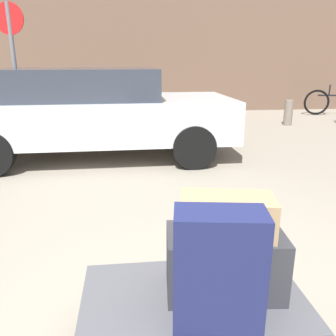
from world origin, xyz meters
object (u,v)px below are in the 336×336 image
at_px(suitcase_navy_rear_right, 218,271).
at_px(parked_car, 93,111).
at_px(luggage_cart, 193,307).
at_px(bicycle_leaning, 335,102).
at_px(bollard_kerb_near, 231,114).
at_px(no_parking_sign, 14,63).
at_px(duffel_bag_charcoal_front_right, 224,262).
at_px(bollard_kerb_mid, 288,113).
at_px(duffel_bag_tan_topmost_pile, 227,215).

relative_size(suitcase_navy_rear_right, parked_car, 0.14).
xyz_separation_m(luggage_cart, bicycle_leaning, (5.63, 8.09, 0.11)).
xyz_separation_m(bollard_kerb_near, no_parking_sign, (-4.29, -1.90, 1.19)).
distance_m(duffel_bag_charcoal_front_right, bicycle_leaning, 9.74).
xyz_separation_m(parked_car, bicycle_leaning, (6.49, 3.88, -0.39)).
height_order(parked_car, bollard_kerb_near, parked_car).
height_order(duffel_bag_charcoal_front_right, no_parking_sign, no_parking_sign).
height_order(luggage_cart, bollard_kerb_mid, bollard_kerb_mid).
xyz_separation_m(bicycle_leaning, no_parking_sign, (-7.78, -3.32, 1.13)).
distance_m(duffel_bag_tan_topmost_pile, bicycle_leaning, 9.74).
height_order(duffel_bag_charcoal_front_right, duffel_bag_tan_topmost_pile, duffel_bag_tan_topmost_pile).
bearing_deg(duffel_bag_charcoal_front_right, luggage_cart, -165.25).
xyz_separation_m(parked_car, bollard_kerb_mid, (4.44, 2.45, -0.46)).
distance_m(bollard_kerb_near, bollard_kerb_mid, 1.44).
distance_m(duffel_bag_tan_topmost_pile, parked_car, 4.31).
distance_m(duffel_bag_charcoal_front_right, suitcase_navy_rear_right, 0.30).
relative_size(duffel_bag_tan_topmost_pile, no_parking_sign, 0.20).
relative_size(duffel_bag_charcoal_front_right, bollard_kerb_mid, 1.01).
bearing_deg(duffel_bag_tan_topmost_pile, duffel_bag_charcoal_front_right, 0.00).
distance_m(bicycle_leaning, no_parking_sign, 8.54).
height_order(suitcase_navy_rear_right, bollard_kerb_mid, suitcase_navy_rear_right).
bearing_deg(bollard_kerb_mid, bollard_kerb_near, 180.00).
xyz_separation_m(duffel_bag_tan_topmost_pile, no_parking_sign, (-2.32, 4.74, 0.71)).
xyz_separation_m(bollard_kerb_near, bollard_kerb_mid, (1.44, 0.00, 0.00)).
bearing_deg(duffel_bag_tan_topmost_pile, no_parking_sign, 126.81).
bearing_deg(bollard_kerb_near, parked_car, -140.74).
bearing_deg(bicycle_leaning, bollard_kerb_near, -157.82).
height_order(duffel_bag_tan_topmost_pile, bollard_kerb_near, duffel_bag_tan_topmost_pile).
xyz_separation_m(duffel_bag_charcoal_front_right, duffel_bag_tan_topmost_pile, (0.00, 0.00, 0.27)).
distance_m(bollard_kerb_near, no_parking_sign, 4.84).
bearing_deg(parked_car, duffel_bag_tan_topmost_pile, -76.13).
height_order(bollard_kerb_mid, no_parking_sign, no_parking_sign).
xyz_separation_m(luggage_cart, suitcase_navy_rear_right, (0.07, -0.23, 0.37)).
xyz_separation_m(duffel_bag_tan_topmost_pile, bollard_kerb_near, (1.97, 6.64, -0.48)).
distance_m(luggage_cart, duffel_bag_tan_topmost_pile, 0.55).
xyz_separation_m(duffel_bag_tan_topmost_pile, bicycle_leaning, (5.46, 8.06, -0.41)).
bearing_deg(no_parking_sign, luggage_cart, -65.69).
xyz_separation_m(duffel_bag_charcoal_front_right, no_parking_sign, (-2.32, 4.74, 0.99)).
bearing_deg(duffel_bag_tan_topmost_pile, bollard_kerb_mid, 73.52).
bearing_deg(bicycle_leaning, suitcase_navy_rear_right, -123.77).
bearing_deg(luggage_cart, duffel_bag_charcoal_front_right, 9.73).
bearing_deg(suitcase_navy_rear_right, duffel_bag_charcoal_front_right, 76.80).
bearing_deg(no_parking_sign, parked_car, -23.13).
height_order(duffel_bag_charcoal_front_right, bicycle_leaning, bicycle_leaning).
relative_size(duffel_bag_charcoal_front_right, duffel_bag_tan_topmost_pile, 1.29).
bearing_deg(bollard_kerb_near, bollard_kerb_mid, 0.00).
relative_size(suitcase_navy_rear_right, bollard_kerb_mid, 0.96).
relative_size(luggage_cart, duffel_bag_tan_topmost_pile, 2.50).
xyz_separation_m(suitcase_navy_rear_right, no_parking_sign, (-2.22, 4.99, 0.87)).
relative_size(luggage_cart, no_parking_sign, 0.49).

